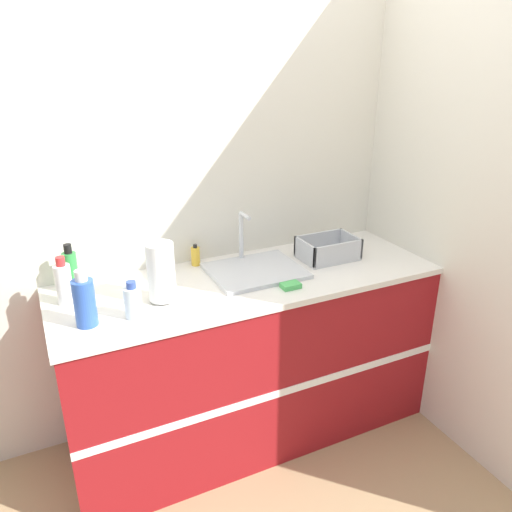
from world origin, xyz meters
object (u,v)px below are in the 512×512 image
object	(u,v)px
bottle_blue	(85,301)
paper_towel_roll	(161,272)
soap_dispenser	(196,256)
sink	(254,269)
dish_rack	(328,251)
bottle_clear	(133,302)
bottle_green	(71,271)
bottle_white_spray	(64,283)

from	to	relation	value
bottle_blue	paper_towel_roll	bearing A→B (deg)	12.98
paper_towel_roll	soap_dispenser	distance (m)	0.42
sink	paper_towel_roll	size ratio (longest dim) A/B	1.67
dish_rack	bottle_clear	size ratio (longest dim) A/B	1.83
sink	paper_towel_roll	distance (m)	0.53
paper_towel_roll	dish_rack	distance (m)	0.94
bottle_green	bottle_white_spray	size ratio (longest dim) A/B	1.06
paper_towel_roll	soap_dispenser	bearing A→B (deg)	50.31
dish_rack	bottle_green	xyz separation A→B (m)	(-1.28, 0.17, 0.06)
bottle_green	bottle_clear	xyz separation A→B (m)	(0.20, -0.36, -0.03)
bottle_green	bottle_blue	size ratio (longest dim) A/B	0.97
bottle_clear	bottle_green	bearing A→B (deg)	118.47
bottle_green	bottle_clear	distance (m)	0.41
bottle_blue	soap_dispenser	world-z (taller)	bottle_blue
sink	dish_rack	distance (m)	0.43
bottle_clear	bottle_white_spray	xyz separation A→B (m)	(-0.24, 0.26, 0.02)
bottle_blue	soap_dispenser	distance (m)	0.72
soap_dispenser	bottle_green	bearing A→B (deg)	-175.19
sink	dish_rack	world-z (taller)	sink
bottle_clear	bottle_white_spray	size ratio (longest dim) A/B	0.75
sink	bottle_clear	xyz separation A→B (m)	(-0.65, -0.20, 0.05)
bottle_clear	bottle_white_spray	distance (m)	0.35
sink	bottle_clear	bearing A→B (deg)	-162.91
bottle_blue	soap_dispenser	bearing A→B (deg)	33.42
bottle_blue	soap_dispenser	size ratio (longest dim) A/B	2.11
bottle_blue	bottle_clear	world-z (taller)	bottle_blue
dish_rack	bottle_blue	world-z (taller)	bottle_blue
dish_rack	bottle_blue	bearing A→B (deg)	-172.06
bottle_white_spray	soap_dispenser	bearing A→B (deg)	13.67
bottle_clear	soap_dispenser	world-z (taller)	bottle_clear
bottle_green	bottle_blue	world-z (taller)	bottle_blue
dish_rack	bottle_blue	size ratio (longest dim) A/B	1.25
bottle_blue	bottle_white_spray	xyz separation A→B (m)	(-0.06, 0.24, -0.01)
sink	dish_rack	size ratio (longest dim) A/B	1.51
bottle_green	bottle_white_spray	xyz separation A→B (m)	(-0.04, -0.11, -0.01)
dish_rack	sink	bearing A→B (deg)	179.36
sink	bottle_clear	size ratio (longest dim) A/B	2.77
dish_rack	bottle_green	bearing A→B (deg)	172.55
sink	bottle_white_spray	xyz separation A→B (m)	(-0.89, 0.05, 0.08)
sink	bottle_white_spray	size ratio (longest dim) A/B	2.07
bottle_green	bottle_clear	bearing A→B (deg)	-61.53
sink	bottle_clear	distance (m)	0.68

